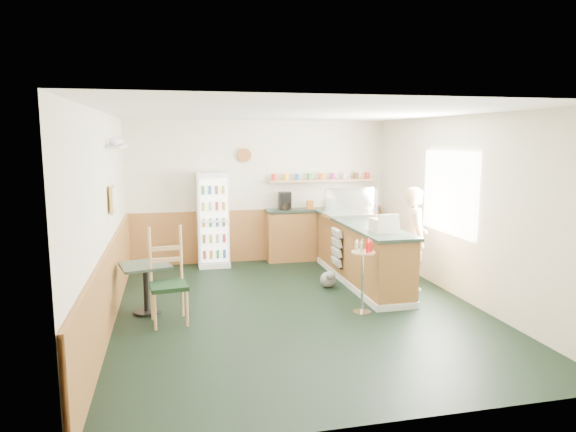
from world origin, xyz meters
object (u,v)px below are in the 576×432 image
object	(u,v)px
drinks_fridge	(213,220)
cafe_table	(146,279)
cash_register	(384,225)
condiment_stand	(363,266)
cafe_chair	(168,272)
display_case	(350,203)
shopkeeper	(415,238)

from	to	relation	value
drinks_fridge	cafe_table	bearing A→B (deg)	-114.43
cash_register	condiment_stand	size ratio (longest dim) A/B	0.36
cash_register	cafe_chair	size ratio (longest dim) A/B	0.29
cash_register	cafe_chair	bearing A→B (deg)	-175.99
cash_register	condiment_stand	xyz separation A→B (m)	(-0.52, -0.53, -0.45)
drinks_fridge	display_case	world-z (taller)	drinks_fridge
cafe_table	shopkeeper	bearing A→B (deg)	3.89
cash_register	shopkeeper	distance (m)	0.86
drinks_fridge	condiment_stand	size ratio (longest dim) A/B	1.74
cash_register	cafe_table	bearing A→B (deg)	177.58
drinks_fridge	shopkeeper	bearing A→B (deg)	-36.13
cash_register	cafe_table	size ratio (longest dim) A/B	0.47
cafe_table	cafe_chair	size ratio (longest dim) A/B	0.61
cafe_table	cafe_chair	distance (m)	0.50
cafe_table	cafe_chair	xyz separation A→B (m)	(0.31, -0.36, 0.16)
shopkeeper	cafe_chair	xyz separation A→B (m)	(-3.79, -0.64, -0.16)
display_case	shopkeeper	size ratio (longest dim) A/B	0.54
drinks_fridge	cash_register	xyz separation A→B (m)	(2.28, -2.57, 0.24)
shopkeeper	cash_register	bearing A→B (deg)	132.64
display_case	cafe_chair	bearing A→B (deg)	-150.81
display_case	shopkeeper	xyz separation A→B (m)	(0.70, -1.09, -0.45)
display_case	cafe_table	size ratio (longest dim) A/B	1.17
cafe_table	drinks_fridge	bearing A→B (deg)	65.57
condiment_stand	cafe_chair	bearing A→B (deg)	173.61
condiment_stand	cafe_table	bearing A→B (deg)	167.34
shopkeeper	cafe_table	bearing A→B (deg)	107.10
cafe_table	condiment_stand	bearing A→B (deg)	-12.66
drinks_fridge	shopkeeper	xyz separation A→B (m)	(2.98, -2.18, -0.06)
display_case	cafe_table	bearing A→B (deg)	-158.06
cafe_chair	display_case	bearing A→B (deg)	22.46
shopkeeper	cafe_table	distance (m)	4.12
drinks_fridge	display_case	xyz separation A→B (m)	(2.28, -1.09, 0.39)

